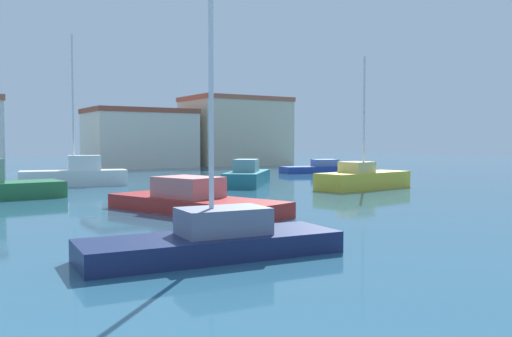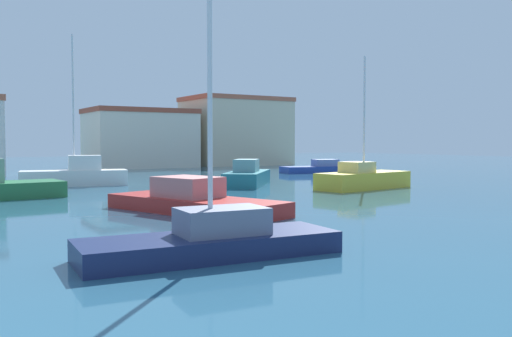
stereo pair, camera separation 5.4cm
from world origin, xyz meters
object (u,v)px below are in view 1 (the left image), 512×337
(motorboat_teal_outer_mooring, at_px, (247,176))
(motorboat_red_inner_mooring, at_px, (193,201))
(sailboat_white_distant_north, at_px, (76,175))
(sailboat_navy_far_left, at_px, (214,239))
(motorboat_blue_mid_harbor, at_px, (320,168))
(sailboat_yellow_center_channel, at_px, (363,179))

(motorboat_teal_outer_mooring, bearing_deg, motorboat_red_inner_mooring, -130.24)
(motorboat_teal_outer_mooring, height_order, sailboat_white_distant_north, sailboat_white_distant_north)
(sailboat_navy_far_left, relative_size, motorboat_blue_mid_harbor, 1.07)
(motorboat_teal_outer_mooring, bearing_deg, motorboat_blue_mid_harbor, 34.24)
(sailboat_navy_far_left, relative_size, sailboat_white_distant_north, 0.81)
(sailboat_yellow_center_channel, height_order, sailboat_white_distant_north, sailboat_white_distant_north)
(motorboat_blue_mid_harbor, bearing_deg, sailboat_yellow_center_channel, -120.21)
(motorboat_blue_mid_harbor, xyz_separation_m, sailboat_white_distant_north, (-22.04, -3.33, 0.30))
(sailboat_navy_far_left, xyz_separation_m, motorboat_teal_outer_mooring, (11.80, 17.98, 0.13))
(sailboat_navy_far_left, xyz_separation_m, sailboat_white_distant_north, (2.59, 23.37, 0.26))
(sailboat_navy_far_left, height_order, sailboat_yellow_center_channel, sailboat_yellow_center_channel)
(motorboat_teal_outer_mooring, distance_m, motorboat_red_inner_mooring, 13.32)
(motorboat_red_inner_mooring, relative_size, sailboat_yellow_center_channel, 1.07)
(motorboat_red_inner_mooring, height_order, sailboat_yellow_center_channel, sailboat_yellow_center_channel)
(sailboat_yellow_center_channel, relative_size, sailboat_white_distant_north, 0.82)
(motorboat_red_inner_mooring, bearing_deg, sailboat_navy_far_left, -112.28)
(sailboat_navy_far_left, xyz_separation_m, motorboat_blue_mid_harbor, (24.63, 26.70, -0.05))
(motorboat_blue_mid_harbor, height_order, sailboat_yellow_center_channel, sailboat_yellow_center_channel)
(sailboat_navy_far_left, distance_m, sailboat_yellow_center_channel, 20.25)
(motorboat_red_inner_mooring, distance_m, motorboat_blue_mid_harbor, 28.57)
(motorboat_red_inner_mooring, xyz_separation_m, sailboat_white_distant_north, (-0.61, 15.56, 0.23))
(motorboat_teal_outer_mooring, relative_size, sailboat_white_distant_north, 0.64)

